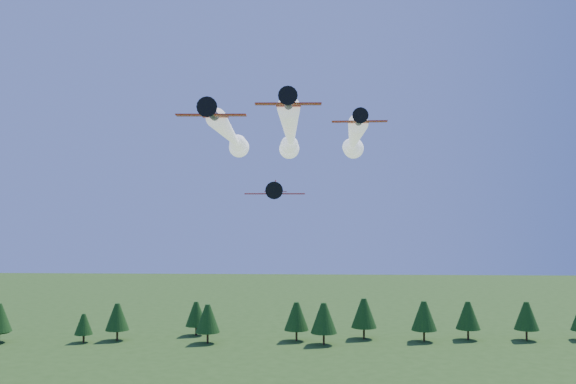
{
  "coord_description": "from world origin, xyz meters",
  "views": [
    {
      "loc": [
        3.7,
        -76.4,
        38.29
      ],
      "look_at": [
        0.36,
        0.0,
        40.31
      ],
      "focal_mm": 40.0,
      "sensor_mm": 36.0,
      "label": 1
    }
  ],
  "objects_px": {
    "plane_lead": "(290,136)",
    "plane_slot": "(275,191)",
    "plane_left": "(232,137)",
    "plane_right": "(354,141)"
  },
  "relations": [
    {
      "from": "plane_lead",
      "to": "plane_slot",
      "type": "xyz_separation_m",
      "value": [
        -1.46,
        -14.29,
        -8.93
      ]
    },
    {
      "from": "plane_left",
      "to": "plane_right",
      "type": "bearing_deg",
      "value": 1.5
    },
    {
      "from": "plane_lead",
      "to": "plane_right",
      "type": "xyz_separation_m",
      "value": [
        9.91,
        4.73,
        -0.33
      ]
    },
    {
      "from": "plane_right",
      "to": "plane_slot",
      "type": "height_order",
      "value": "plane_right"
    },
    {
      "from": "plane_left",
      "to": "plane_right",
      "type": "height_order",
      "value": "plane_left"
    },
    {
      "from": "plane_lead",
      "to": "plane_slot",
      "type": "height_order",
      "value": "plane_lead"
    },
    {
      "from": "plane_right",
      "to": "plane_slot",
      "type": "relative_size",
      "value": 5.06
    },
    {
      "from": "plane_left",
      "to": "plane_right",
      "type": "relative_size",
      "value": 1.09
    },
    {
      "from": "plane_lead",
      "to": "plane_right",
      "type": "bearing_deg",
      "value": 23.66
    },
    {
      "from": "plane_slot",
      "to": "plane_left",
      "type": "bearing_deg",
      "value": 112.06
    }
  ]
}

